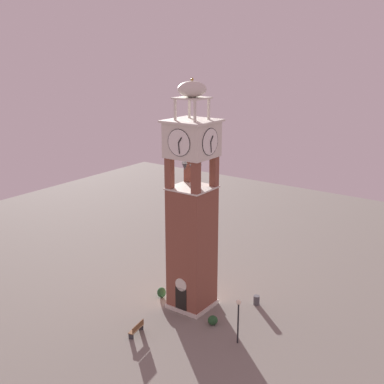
# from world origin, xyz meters

# --- Properties ---
(ground) EXTENTS (80.00, 80.00, 0.00)m
(ground) POSITION_xyz_m (0.00, 0.00, 0.00)
(ground) COLOR gray
(clock_tower) EXTENTS (3.66, 3.66, 18.78)m
(clock_tower) POSITION_xyz_m (-0.00, -0.00, 7.89)
(clock_tower) COLOR brown
(clock_tower) RESTS_ON ground
(park_bench) EXTENTS (0.72, 1.65, 0.95)m
(park_bench) POSITION_xyz_m (-0.85, -6.01, 0.48)
(park_bench) COLOR brown
(park_bench) RESTS_ON ground
(lamp_post) EXTENTS (0.36, 0.36, 3.52)m
(lamp_post) POSITION_xyz_m (5.95, -2.56, 2.47)
(lamp_post) COLOR black
(lamp_post) RESTS_ON ground
(trash_bin) EXTENTS (0.52, 0.52, 0.80)m
(trash_bin) POSITION_xyz_m (4.33, 3.33, 0.40)
(trash_bin) COLOR #4C4C51
(trash_bin) RESTS_ON ground
(shrub_near_entry) EXTENTS (0.76, 0.76, 0.90)m
(shrub_near_entry) POSITION_xyz_m (-3.03, -0.34, 0.45)
(shrub_near_entry) COLOR #234C28
(shrub_near_entry) RESTS_ON ground
(shrub_left_of_tower) EXTENTS (0.78, 0.78, 0.73)m
(shrub_left_of_tower) POSITION_xyz_m (3.05, -1.47, 0.36)
(shrub_left_of_tower) COLOR #234C28
(shrub_left_of_tower) RESTS_ON ground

